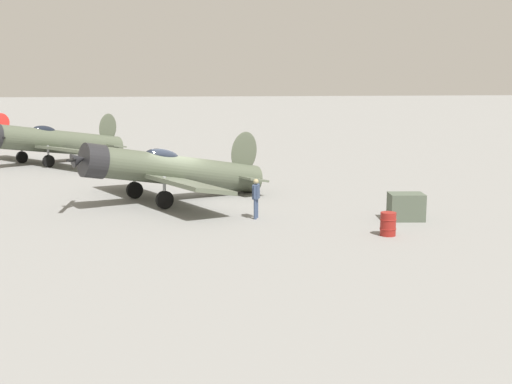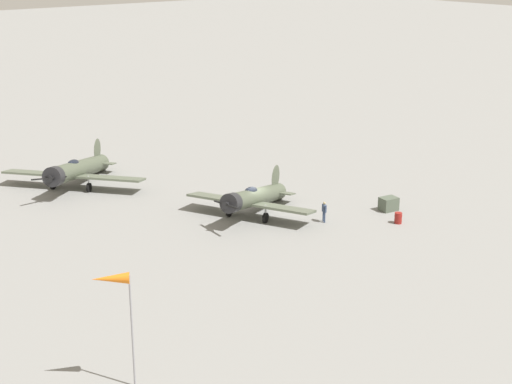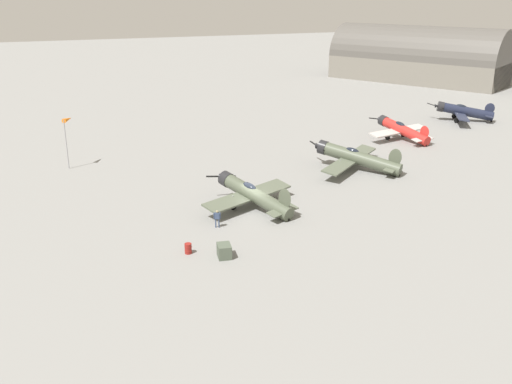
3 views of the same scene
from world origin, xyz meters
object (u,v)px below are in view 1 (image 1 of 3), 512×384
at_px(airplane_mid_apron, 51,142).
at_px(equipment_crate, 406,207).
at_px(ground_crew_mechanic, 256,195).
at_px(fuel_drum, 388,224).
at_px(airplane_foreground, 170,170).

distance_m(airplane_mid_apron, equipment_crate, 27.29).
xyz_separation_m(ground_crew_mechanic, fuel_drum, (-3.79, -4.23, -0.56)).
xyz_separation_m(airplane_mid_apron, fuel_drum, (-24.16, -14.89, -1.05)).
bearing_deg(airplane_mid_apron, airplane_foreground, 76.39).
xyz_separation_m(airplane_foreground, fuel_drum, (-8.40, -7.54, -1.02)).
relative_size(airplane_foreground, airplane_mid_apron, 0.92).
relative_size(airplane_foreground, fuel_drum, 11.95).
bearing_deg(equipment_crate, ground_crew_mechanic, 77.84).
distance_m(airplane_foreground, equipment_crate, 11.00).
distance_m(airplane_foreground, ground_crew_mechanic, 5.69).
xyz_separation_m(airplane_foreground, airplane_mid_apron, (15.75, 7.35, 0.03)).
relative_size(airplane_mid_apron, equipment_crate, 7.36).
bearing_deg(fuel_drum, ground_crew_mechanic, 48.15).
height_order(airplane_foreground, ground_crew_mechanic, airplane_foreground).
distance_m(airplane_foreground, fuel_drum, 11.34).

